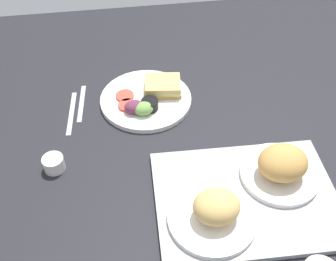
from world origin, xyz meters
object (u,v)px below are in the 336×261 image
at_px(bread_plate_far, 214,211).
at_px(knife, 72,113).
at_px(bread_plate_near, 282,167).
at_px(plate_with_salad, 148,98).
at_px(fork, 82,103).
at_px(serving_tray, 246,198).
at_px(espresso_cup, 54,164).

xyz_separation_m(bread_plate_far, knife, (0.34, -0.44, -0.04)).
distance_m(bread_plate_near, plate_with_salad, 0.46).
distance_m(plate_with_salad, fork, 0.21).
bearing_deg(serving_tray, knife, -41.50).
height_order(bread_plate_near, fork, bread_plate_near).
xyz_separation_m(serving_tray, bread_plate_near, (-0.10, -0.05, 0.05)).
height_order(serving_tray, knife, serving_tray).
relative_size(bread_plate_near, fork, 1.19).
distance_m(serving_tray, bread_plate_far, 0.12).
relative_size(espresso_cup, fork, 0.33).
bearing_deg(knife, bread_plate_near, 62.17).
bearing_deg(fork, knife, -32.05).
bearing_deg(espresso_cup, serving_tray, 159.91).
distance_m(bread_plate_near, bread_plate_far, 0.22).
bearing_deg(fork, serving_tray, 48.45).
xyz_separation_m(fork, knife, (0.03, 0.04, 0.00)).
distance_m(bread_plate_far, plate_with_salad, 0.46).
height_order(serving_tray, bread_plate_far, bread_plate_far).
bearing_deg(knife, fork, 147.67).
height_order(serving_tray, fork, serving_tray).
bearing_deg(knife, serving_tray, 53.04).
relative_size(plate_with_salad, espresso_cup, 5.06).
relative_size(bread_plate_near, espresso_cup, 3.62).
xyz_separation_m(bread_plate_near, fork, (0.50, -0.38, -0.05)).
bearing_deg(plate_with_salad, bread_plate_near, 129.97).
relative_size(bread_plate_near, plate_with_salad, 0.72).
xyz_separation_m(serving_tray, plate_with_salad, (0.20, -0.40, 0.01)).
bearing_deg(bread_plate_near, plate_with_salad, -50.03).
bearing_deg(knife, plate_with_salad, 98.37).
height_order(plate_with_salad, fork, plate_with_salad).
bearing_deg(knife, bread_plate_far, 42.43).
distance_m(plate_with_salad, espresso_cup, 0.36).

